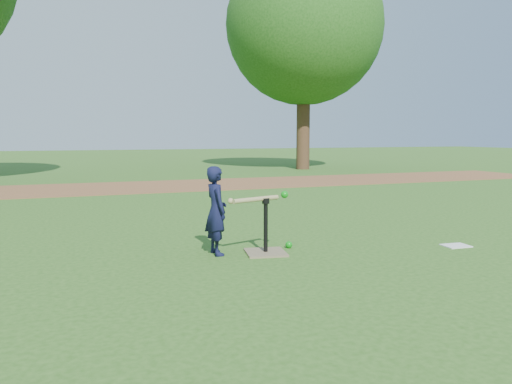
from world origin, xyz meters
name	(u,v)px	position (x,y,z in m)	size (l,w,h in m)	color
ground	(252,252)	(0.00, 0.00, 0.00)	(80.00, 80.00, 0.00)	#285116
dirt_strip	(149,187)	(0.00, 7.50, 0.01)	(24.00, 3.00, 0.01)	brown
child	(216,211)	(-0.40, 0.03, 0.48)	(0.35, 0.23, 0.97)	black
wiffle_ball_ground	(289,245)	(0.46, 0.02, 0.04)	(0.08, 0.08, 0.08)	#0C8712
clipboard	(456,246)	(2.34, -0.59, 0.01)	(0.30, 0.23, 0.01)	silver
batting_tee	(266,244)	(0.11, -0.13, 0.11)	(0.50, 0.50, 0.61)	#76664A
swing_action	(260,198)	(0.03, -0.16, 0.62)	(0.68, 0.24, 0.12)	tan
tree_right	(304,26)	(6.50, 12.00, 5.29)	(5.80, 5.80, 8.21)	#382316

